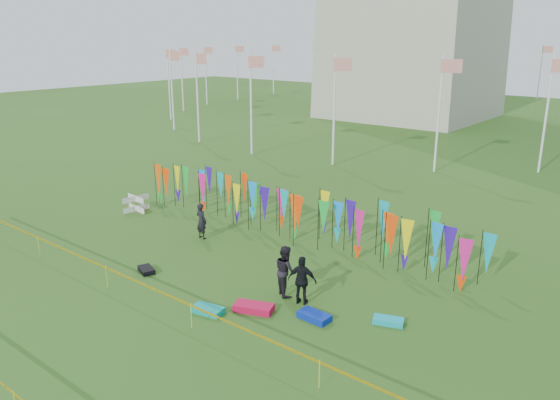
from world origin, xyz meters
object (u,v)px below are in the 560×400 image
Objects in this scene: kite_bag_turquoise at (208,310)px; kite_bag_red at (254,308)px; person_left at (201,221)px; kite_bag_black at (146,270)px; person_mid at (286,270)px; person_right at (302,280)px; box_kite at (136,204)px; kite_bag_blue at (314,316)px; kite_bag_teal at (388,321)px.

kite_bag_red is (1.14, 1.10, 0.01)m from kite_bag_turquoise.
kite_bag_black is (1.11, -4.11, -0.77)m from person_left.
kite_bag_turquoise is at bearing 99.67° from person_mid.
person_mid is 0.94m from person_right.
kite_bag_red is at bearing 37.33° from person_right.
box_kite is 14.90m from kite_bag_blue.
person_mid is 1.92m from kite_bag_red.
person_mid is 1.40× the size of kite_bag_red.
kite_bag_red is at bearing 43.95° from kite_bag_turquoise.
kite_bag_red is (-1.99, -0.86, 0.01)m from kite_bag_blue.
kite_bag_blue is at bearing 165.14° from person_left.
box_kite is 12.59m from kite_bag_turquoise.
box_kite is 5.85m from person_left.
person_mid reaches higher than kite_bag_black.
person_mid is 2.24× the size of kite_bag_black.
person_mid is at bearing -32.82° from person_right.
person_left is 0.96× the size of person_right.
person_right reaches higher than kite_bag_black.
kite_bag_red is 1.60× the size of kite_bag_black.
person_right is at bearing 147.09° from kite_bag_blue.
person_mid is at bearing 155.92° from kite_bag_blue.
kite_bag_red is (12.49, -4.35, -0.33)m from box_kite.
person_mid reaches higher than box_kite.
kite_bag_black is at bearing 169.95° from kite_bag_turquoise.
kite_bag_black is (-4.42, 0.78, -0.01)m from kite_bag_turquoise.
person_right is (7.65, -2.27, 0.04)m from person_left.
kite_bag_blue is at bearing -171.57° from person_mid.
kite_bag_blue is (8.67, -2.94, -0.75)m from person_left.
box_kite is at bearing -1.63° from person_left.
box_kite reaches higher than kite_bag_red.
person_right reaches higher than kite_bag_red.
kite_bag_turquoise is at bearing -10.05° from kite_bag_black.
kite_bag_blue reaches higher than kite_bag_teal.
box_kite is at bearing 154.32° from kite_bag_turquoise.
person_left is 7.04m from person_mid.
person_mid reaches higher than person_left.
kite_bag_turquoise is at bearing -147.71° from kite_bag_teal.
kite_bag_teal is at bearing -140.86° from person_mid.
person_mid is at bearing -11.83° from box_kite.
box_kite reaches higher than kite_bag_blue.
person_mid reaches higher than kite_bag_teal.
kite_bag_teal is at bearing 28.32° from kite_bag_red.
kite_bag_black is at bearing 52.52° from person_mid.
kite_bag_blue is 0.81× the size of kite_bag_red.
kite_bag_blue is at bearing 32.02° from kite_bag_turquoise.
person_mid is 2.29m from kite_bag_blue.
kite_bag_black is at bearing -34.02° from box_kite.
kite_bag_teal is at bearing 14.61° from kite_bag_black.
kite_bag_black is 0.84× the size of kite_bag_teal.
person_mid is 1.71× the size of kite_bag_turquoise.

